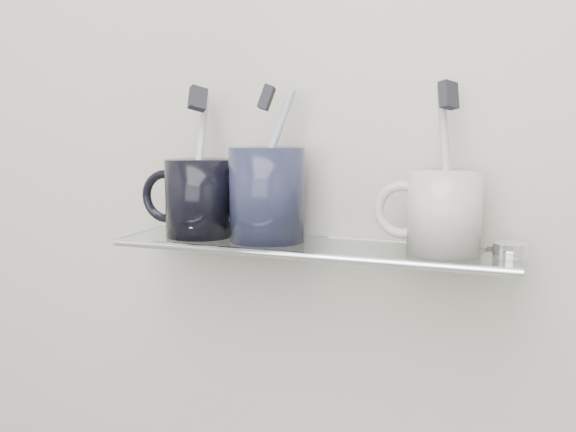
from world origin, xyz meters
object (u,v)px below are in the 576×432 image
at_px(mug_center, 267,194).
at_px(mug_left, 200,198).
at_px(mug_right, 444,212).
at_px(shelf_glass, 311,247).

bearing_deg(mug_center, mug_left, -160.37).
bearing_deg(mug_right, mug_left, 162.61).
height_order(mug_left, mug_right, mug_left).
distance_m(mug_left, mug_right, 0.32).
bearing_deg(shelf_glass, mug_left, 178.19).
relative_size(mug_left, mug_right, 1.06).
bearing_deg(mug_left, mug_right, -18.43).
height_order(shelf_glass, mug_left, mug_left).
bearing_deg(mug_center, mug_right, 19.63).
xyz_separation_m(mug_left, mug_right, (0.32, 0.00, -0.00)).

